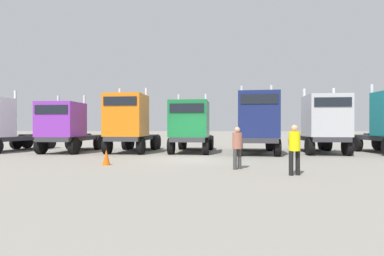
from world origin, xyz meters
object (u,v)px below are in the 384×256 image
Objects in this scene: semi_truck_navy at (257,123)px; traffic_cone_near at (106,157)px; semi_truck_purple at (67,127)px; semi_truck_silver at (323,124)px; semi_truck_green at (191,126)px; semi_truck_orange at (129,123)px; visitor_in_hivis at (294,146)px; visitor_with_camera at (237,145)px.

traffic_cone_near is at bearing -48.52° from semi_truck_navy.
semi_truck_silver reaches higher than semi_truck_purple.
semi_truck_purple is 0.96× the size of semi_truck_green.
semi_truck_orange is 3.32× the size of visitor_in_hivis.
visitor_with_camera is at bearing 45.08° from semi_truck_orange.
traffic_cone_near is (4.92, -6.08, -1.40)m from semi_truck_purple.
semi_truck_silver is 9.49m from visitor_in_hivis.
semi_truck_purple is at bearing -85.85° from semi_truck_orange.
visitor_in_hivis reaches higher than visitor_with_camera.
semi_truck_green reaches higher than visitor_with_camera.
visitor_with_camera is at bearing -10.45° from semi_truck_navy.
semi_truck_orange is 8.42m from semi_truck_navy.
semi_truck_orange reaches higher than traffic_cone_near.
semi_truck_silver is (8.53, -0.22, 0.16)m from semi_truck_green.
semi_truck_silver is 3.25× the size of visitor_in_hivis.
semi_truck_green reaches higher than traffic_cone_near.
traffic_cone_near is (0.66, -6.19, -1.66)m from semi_truck_orange.
semi_truck_orange is (4.27, 0.11, 0.27)m from semi_truck_purple.
semi_truck_silver reaches higher than visitor_in_hivis.
visitor_with_camera is (-1.89, -6.52, -0.98)m from semi_truck_navy.
semi_truck_orange is at bearing -87.20° from semi_truck_silver.
semi_truck_green is at bearing -25.45° from visitor_with_camera.
semi_truck_silver is at bearing 92.86° from semi_truck_green.
semi_truck_silver reaches higher than traffic_cone_near.
visitor_in_hivis is 2.35m from visitor_with_camera.
semi_truck_orange reaches higher than semi_truck_silver.
semi_truck_purple is 15.23m from visitor_in_hivis.
semi_truck_purple is 8.41m from semi_truck_green.
semi_truck_purple reaches higher than visitor_in_hivis.
visitor_in_hivis is (4.28, -8.66, -0.73)m from semi_truck_green.
semi_truck_navy is at bearing 88.51° from semi_truck_orange.
semi_truck_navy reaches higher than visitor_with_camera.
semi_truck_silver is 8.38× the size of traffic_cone_near.
semi_truck_purple is 1.02× the size of semi_truck_orange.
semi_truck_silver is 3.39× the size of visitor_with_camera.
visitor_in_hivis is (0.03, -7.88, -0.93)m from semi_truck_navy.
semi_truck_green is 3.67× the size of visitor_with_camera.
semi_truck_orange is 1.02× the size of semi_truck_silver.
semi_truck_green is 3.51× the size of visitor_in_hivis.
traffic_cone_near is at bearing -59.92° from semi_truck_silver.
semi_truck_purple reaches higher than traffic_cone_near.
semi_truck_orange is at bearing -1.02° from visitor_with_camera.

